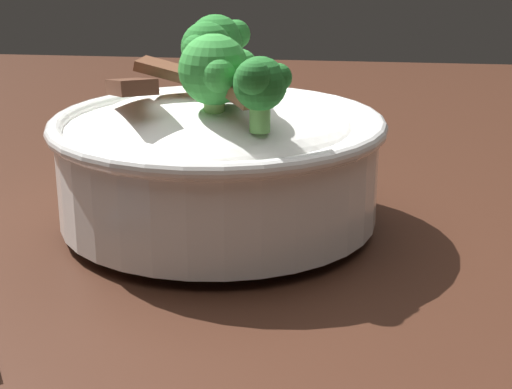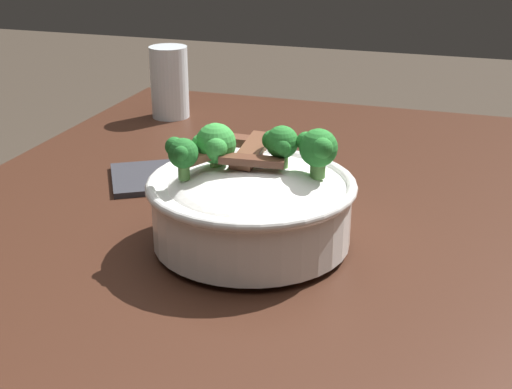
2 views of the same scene
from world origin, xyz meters
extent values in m
cube|color=#381E14|center=(0.00, 0.00, 0.75)|extent=(1.18, 1.04, 0.05)
cube|color=#381E14|center=(0.52, -0.45, 0.36)|extent=(0.06, 0.06, 0.72)
cylinder|color=white|center=(0.14, 0.13, 0.78)|extent=(0.11, 0.11, 0.01)
cylinder|color=white|center=(0.14, 0.13, 0.82)|extent=(0.23, 0.23, 0.07)
torus|color=white|center=(0.14, 0.13, 0.85)|extent=(0.24, 0.24, 0.01)
ellipsoid|color=white|center=(0.14, 0.13, 0.84)|extent=(0.20, 0.20, 0.07)
cube|color=brown|center=(0.19, 0.15, 0.89)|extent=(0.05, 0.05, 0.02)
cube|color=brown|center=(0.15, 0.11, 0.89)|extent=(0.03, 0.08, 0.02)
cube|color=#563323|center=(0.18, 0.08, 0.88)|extent=(0.07, 0.05, 0.02)
cube|color=#563323|center=(0.14, 0.14, 0.89)|extent=(0.07, 0.04, 0.01)
cylinder|color=#7AB256|center=(0.18, 0.13, 0.87)|extent=(0.01, 0.01, 0.02)
sphere|color=green|center=(0.18, 0.13, 0.90)|extent=(0.05, 0.05, 0.05)
sphere|color=green|center=(0.20, 0.14, 0.90)|extent=(0.02, 0.02, 0.02)
sphere|color=green|center=(0.18, 0.15, 0.90)|extent=(0.02, 0.02, 0.02)
cylinder|color=#7AB256|center=(0.11, 0.11, 0.88)|extent=(0.01, 0.01, 0.02)
sphere|color=#237028|center=(0.11, 0.11, 0.90)|extent=(0.04, 0.04, 0.04)
sphere|color=#237028|center=(0.12, 0.11, 0.90)|extent=(0.02, 0.02, 0.02)
sphere|color=#237028|center=(0.11, 0.13, 0.90)|extent=(0.02, 0.02, 0.02)
cylinder|color=#5B9947|center=(0.07, 0.11, 0.88)|extent=(0.02, 0.02, 0.02)
sphere|color=#237028|center=(0.07, 0.11, 0.90)|extent=(0.04, 0.04, 0.04)
sphere|color=#237028|center=(0.09, 0.11, 0.90)|extent=(0.02, 0.02, 0.02)
sphere|color=#237028|center=(0.06, 0.13, 0.90)|extent=(0.02, 0.02, 0.02)
cylinder|color=#5B9947|center=(0.21, 0.17, 0.87)|extent=(0.01, 0.01, 0.02)
sphere|color=#1E6023|center=(0.21, 0.17, 0.90)|extent=(0.03, 0.03, 0.03)
sphere|color=#1E6023|center=(0.22, 0.16, 0.90)|extent=(0.02, 0.02, 0.02)
sphere|color=#1E6023|center=(0.20, 0.18, 0.90)|extent=(0.02, 0.02, 0.02)
cylinder|color=white|center=(0.45, -0.33, 0.78)|extent=(0.07, 0.07, 0.00)
cylinder|color=white|center=(0.45, -0.33, 0.84)|extent=(0.07, 0.07, 0.13)
cylinder|color=olive|center=(0.45, -0.33, 0.82)|extent=(0.06, 0.06, 0.08)
cube|color=#28282D|center=(0.34, -0.03, 0.78)|extent=(0.16, 0.16, 0.01)
camera|label=1|loc=(0.70, 0.22, 0.99)|focal=57.63mm
camera|label=2|loc=(-0.09, 0.83, 1.15)|focal=49.81mm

